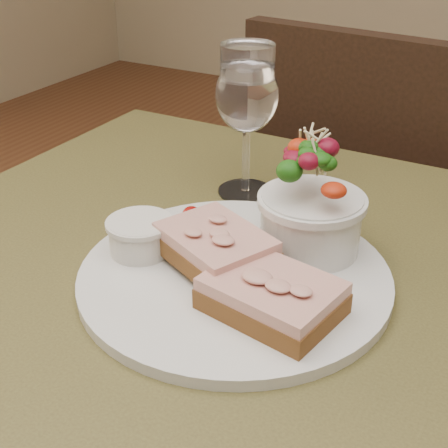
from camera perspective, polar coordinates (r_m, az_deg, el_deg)
The scene contains 9 objects.
cafe_table at distance 0.68m, azimuth -0.03°, elevation -12.70°, with size 0.80×0.80×0.75m.
chair_far at distance 1.40m, azimuth 13.17°, elevation -7.15°, with size 0.47×0.47×0.90m.
dinner_plate at distance 0.63m, azimuth 0.96°, elevation -4.78°, with size 0.31×0.31×0.01m, color silver.
sandwich_front at distance 0.56m, azimuth 4.41°, elevation -6.55°, with size 0.13×0.10×0.03m.
sandwich_back at distance 0.62m, azimuth -0.79°, elevation -2.04°, with size 0.13×0.12×0.03m.
ramekin at distance 0.65m, azimuth -7.68°, elevation -0.95°, with size 0.06×0.06×0.04m.
salad_bowl at distance 0.64m, azimuth 8.08°, elevation 2.38°, with size 0.10×0.10×0.13m.
garnish at distance 0.70m, azimuth -2.04°, elevation 0.57°, with size 0.05×0.04×0.02m.
wine_glass at distance 0.76m, azimuth 2.10°, elevation 11.29°, with size 0.08×0.08×0.18m.
Camera 1 is at (0.25, -0.45, 1.10)m, focal length 50.00 mm.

